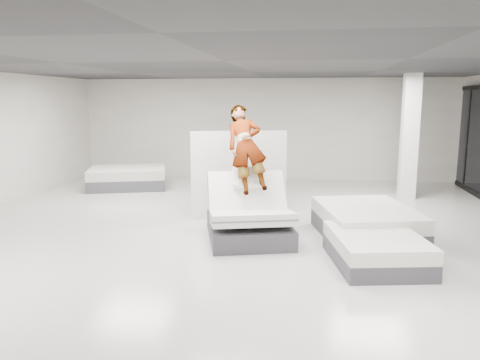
{
  "coord_description": "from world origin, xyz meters",
  "views": [
    {
      "loc": [
        1.49,
        -8.05,
        2.58
      ],
      "look_at": [
        0.14,
        0.84,
        1.0
      ],
      "focal_mm": 35.0,
      "sensor_mm": 36.0,
      "label": 1
    }
  ],
  "objects_px": {
    "column": "(409,137)",
    "flat_bed_right_near": "(376,249)",
    "divider_panel": "(239,175)",
    "flat_bed_left_far": "(128,178)",
    "remote": "(261,183)",
    "person": "(246,167)",
    "flat_bed_right_far": "(366,222)",
    "hero_bed": "(249,219)"
  },
  "relations": [
    {
      "from": "column",
      "to": "flat_bed_right_near",
      "type": "bearing_deg",
      "value": -105.4
    },
    {
      "from": "divider_panel",
      "to": "flat_bed_left_far",
      "type": "relative_size",
      "value": 0.82
    },
    {
      "from": "remote",
      "to": "divider_panel",
      "type": "xyz_separation_m",
      "value": [
        -0.64,
        1.52,
        -0.11
      ]
    },
    {
      "from": "remote",
      "to": "flat_bed_left_far",
      "type": "distance_m",
      "value": 6.25
    },
    {
      "from": "column",
      "to": "divider_panel",
      "type": "bearing_deg",
      "value": -146.46
    },
    {
      "from": "flat_bed_left_far",
      "to": "person",
      "type": "bearing_deg",
      "value": -45.56
    },
    {
      "from": "divider_panel",
      "to": "column",
      "type": "bearing_deg",
      "value": 17.44
    },
    {
      "from": "remote",
      "to": "column",
      "type": "bearing_deg",
      "value": 35.54
    },
    {
      "from": "flat_bed_right_far",
      "to": "flat_bed_left_far",
      "type": "xyz_separation_m",
      "value": [
        -6.3,
        4.04,
        0.0
      ]
    },
    {
      "from": "hero_bed",
      "to": "remote",
      "type": "bearing_deg",
      "value": 13.49
    },
    {
      "from": "remote",
      "to": "flat_bed_right_far",
      "type": "bearing_deg",
      "value": -4.79
    },
    {
      "from": "person",
      "to": "divider_panel",
      "type": "bearing_deg",
      "value": 89.49
    },
    {
      "from": "hero_bed",
      "to": "column",
      "type": "relative_size",
      "value": 0.7
    },
    {
      "from": "flat_bed_right_far",
      "to": "column",
      "type": "distance_m",
      "value": 4.3
    },
    {
      "from": "column",
      "to": "remote",
      "type": "bearing_deg",
      "value": -128.96
    },
    {
      "from": "person",
      "to": "remote",
      "type": "distance_m",
      "value": 0.48
    },
    {
      "from": "hero_bed",
      "to": "divider_panel",
      "type": "bearing_deg",
      "value": 105.09
    },
    {
      "from": "divider_panel",
      "to": "flat_bed_left_far",
      "type": "height_order",
      "value": "divider_panel"
    },
    {
      "from": "flat_bed_right_near",
      "to": "flat_bed_left_far",
      "type": "distance_m",
      "value": 8.35
    },
    {
      "from": "divider_panel",
      "to": "flat_bed_left_far",
      "type": "xyz_separation_m",
      "value": [
        -3.72,
        2.89,
        -0.65
      ]
    },
    {
      "from": "remote",
      "to": "flat_bed_right_near",
      "type": "bearing_deg",
      "value": -44.37
    },
    {
      "from": "hero_bed",
      "to": "person",
      "type": "distance_m",
      "value": 0.98
    },
    {
      "from": "person",
      "to": "column",
      "type": "bearing_deg",
      "value": 31.15
    },
    {
      "from": "remote",
      "to": "flat_bed_right_near",
      "type": "height_order",
      "value": "remote"
    },
    {
      "from": "remote",
      "to": "person",
      "type": "bearing_deg",
      "value": 122.15
    },
    {
      "from": "divider_panel",
      "to": "column",
      "type": "xyz_separation_m",
      "value": [
        4.03,
        2.67,
        0.66
      ]
    },
    {
      "from": "flat_bed_right_far",
      "to": "column",
      "type": "xyz_separation_m",
      "value": [
        1.45,
        3.83,
        1.31
      ]
    },
    {
      "from": "person",
      "to": "flat_bed_right_near",
      "type": "bearing_deg",
      "value": -46.48
    },
    {
      "from": "hero_bed",
      "to": "person",
      "type": "height_order",
      "value": "person"
    },
    {
      "from": "remote",
      "to": "column",
      "type": "height_order",
      "value": "column"
    },
    {
      "from": "column",
      "to": "flat_bed_left_far",
      "type": "bearing_deg",
      "value": 178.43
    },
    {
      "from": "hero_bed",
      "to": "column",
      "type": "bearing_deg",
      "value": 49.66
    },
    {
      "from": "hero_bed",
      "to": "flat_bed_right_near",
      "type": "bearing_deg",
      "value": -25.31
    },
    {
      "from": "remote",
      "to": "flat_bed_left_far",
      "type": "height_order",
      "value": "remote"
    },
    {
      "from": "divider_panel",
      "to": "flat_bed_right_near",
      "type": "bearing_deg",
      "value": -61.25
    },
    {
      "from": "divider_panel",
      "to": "flat_bed_right_far",
      "type": "relative_size",
      "value": 0.86
    },
    {
      "from": "person",
      "to": "hero_bed",
      "type": "bearing_deg",
      "value": -90.0
    },
    {
      "from": "hero_bed",
      "to": "divider_panel",
      "type": "xyz_separation_m",
      "value": [
        -0.42,
        1.58,
        0.57
      ]
    },
    {
      "from": "divider_panel",
      "to": "flat_bed_right_near",
      "type": "xyz_separation_m",
      "value": [
        2.58,
        -2.6,
        -0.7
      ]
    },
    {
      "from": "hero_bed",
      "to": "flat_bed_right_far",
      "type": "height_order",
      "value": "hero_bed"
    },
    {
      "from": "flat_bed_left_far",
      "to": "flat_bed_right_far",
      "type": "bearing_deg",
      "value": -32.69
    },
    {
      "from": "flat_bed_right_far",
      "to": "hero_bed",
      "type": "bearing_deg",
      "value": -169.01
    }
  ]
}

